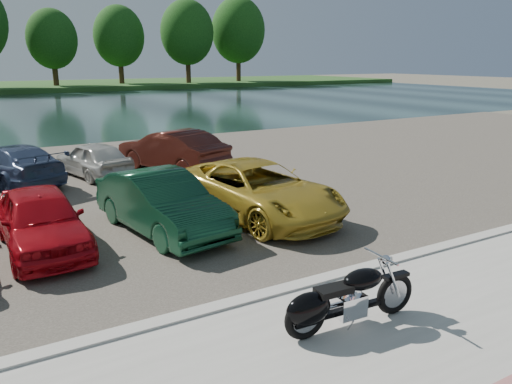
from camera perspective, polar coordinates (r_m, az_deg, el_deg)
ground at (r=7.76m, az=13.69°, el=-16.58°), size 200.00×200.00×0.00m
promenade at (r=7.18m, az=19.52°, el=-19.45°), size 60.00×6.00×0.10m
kerb at (r=9.07m, az=4.88°, el=-10.79°), size 60.00×0.30×0.14m
parking_lot at (r=16.84m, az=-12.86°, el=0.92°), size 60.00×18.00×0.04m
river at (r=45.09m, az=-24.20°, el=8.61°), size 120.00×40.00×0.00m
far_bank at (r=76.90m, az=-26.99°, el=10.65°), size 120.00×24.00×0.60m
far_trees at (r=71.12m, az=-23.72°, el=16.61°), size 70.25×10.68×12.52m
motorcycle at (r=7.62m, az=9.60°, el=-12.13°), size 2.33×0.75×1.05m
car_4 at (r=11.51m, az=-23.34°, el=-2.95°), size 1.69×3.96×1.33m
car_5 at (r=11.87m, az=-10.72°, el=-1.22°), size 2.15×4.47×1.41m
car_6 at (r=12.78m, az=0.10°, el=0.24°), size 3.15×5.44×1.43m
car_11 at (r=17.92m, az=-26.08°, el=2.80°), size 3.24×4.86×1.31m
car_12 at (r=18.16m, az=-18.12°, el=3.61°), size 2.31×3.85×1.23m
car_13 at (r=18.43m, az=-9.55°, el=4.72°), size 3.10×4.80×1.49m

